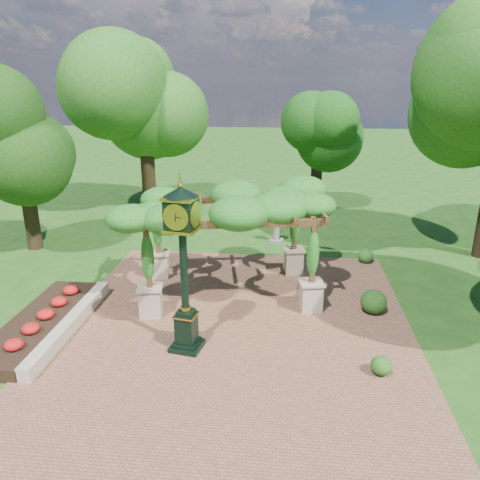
# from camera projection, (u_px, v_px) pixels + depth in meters

# --- Properties ---
(ground) EXTENTS (120.00, 120.00, 0.00)m
(ground) POSITION_uv_depth(u_px,v_px,m) (230.00, 350.00, 12.31)
(ground) COLOR #1E4714
(ground) RESTS_ON ground
(brick_plaza) EXTENTS (10.00, 12.00, 0.04)m
(brick_plaza) POSITION_uv_depth(u_px,v_px,m) (235.00, 330.00, 13.25)
(brick_plaza) COLOR brown
(brick_plaza) RESTS_ON ground
(border_wall) EXTENTS (0.35, 5.00, 0.40)m
(border_wall) POSITION_uv_depth(u_px,v_px,m) (71.00, 324.00, 13.17)
(border_wall) COLOR #C6B793
(border_wall) RESTS_ON ground
(flower_bed) EXTENTS (1.50, 5.00, 0.36)m
(flower_bed) POSITION_uv_depth(u_px,v_px,m) (40.00, 323.00, 13.26)
(flower_bed) COLOR red
(flower_bed) RESTS_ON ground
(pedestal_clock) EXTENTS (1.01, 1.01, 4.42)m
(pedestal_clock) POSITION_uv_depth(u_px,v_px,m) (183.00, 255.00, 11.48)
(pedestal_clock) COLOR black
(pedestal_clock) RESTS_ON brick_plaza
(pergola) EXTENTS (6.14, 4.44, 3.53)m
(pergola) POSITION_uv_depth(u_px,v_px,m) (229.00, 209.00, 14.67)
(pergola) COLOR tan
(pergola) RESTS_ON brick_plaza
(sundial) EXTENTS (0.69, 0.69, 0.99)m
(sundial) POSITION_uv_depth(u_px,v_px,m) (276.00, 232.00, 20.39)
(sundial) COLOR gray
(sundial) RESTS_ON ground
(shrub_front) EXTENTS (0.51, 0.51, 0.46)m
(shrub_front) POSITION_uv_depth(u_px,v_px,m) (381.00, 366.00, 11.16)
(shrub_front) COLOR #255518
(shrub_front) RESTS_ON brick_plaza
(shrub_mid) EXTENTS (0.84, 0.84, 0.71)m
(shrub_mid) POSITION_uv_depth(u_px,v_px,m) (374.00, 302.00, 14.08)
(shrub_mid) COLOR #204914
(shrub_mid) RESTS_ON brick_plaza
(shrub_back) EXTENTS (0.65, 0.65, 0.54)m
(shrub_back) POSITION_uv_depth(u_px,v_px,m) (366.00, 256.00, 18.00)
(shrub_back) COLOR #24621C
(shrub_back) RESTS_ON brick_plaza
(tree_west_near) EXTENTS (3.34, 3.34, 6.83)m
(tree_west_near) POSITION_uv_depth(u_px,v_px,m) (19.00, 135.00, 18.21)
(tree_west_near) COLOR #352415
(tree_west_near) RESTS_ON ground
(tree_west_far) EXTENTS (4.82, 4.82, 8.18)m
(tree_west_far) POSITION_uv_depth(u_px,v_px,m) (144.00, 103.00, 23.63)
(tree_west_far) COLOR #312313
(tree_west_far) RESTS_ON ground
(tree_north) EXTENTS (3.22, 3.22, 6.96)m
(tree_north) POSITION_uv_depth(u_px,v_px,m) (319.00, 120.00, 24.08)
(tree_north) COLOR #321E14
(tree_north) RESTS_ON ground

